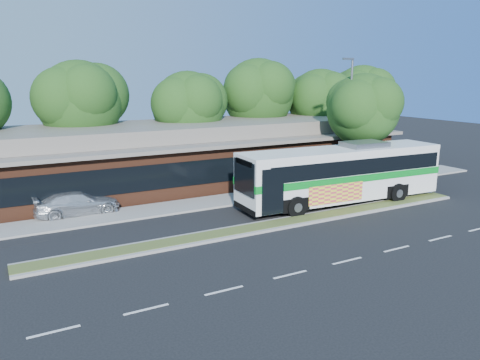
{
  "coord_description": "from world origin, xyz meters",
  "views": [
    {
      "loc": [
        -13.25,
        -19.48,
        7.87
      ],
      "look_at": [
        -0.63,
        3.55,
        2.0
      ],
      "focal_mm": 35.0,
      "sensor_mm": 36.0,
      "label": 1
    }
  ],
  "objects": [
    {
      "name": "ground",
      "position": [
        0.0,
        0.0,
        0.0
      ],
      "size": [
        120.0,
        120.0,
        0.0
      ],
      "primitive_type": "plane",
      "color": "black",
      "rests_on": "ground"
    },
    {
      "name": "median_strip",
      "position": [
        0.0,
        0.6,
        0.07
      ],
      "size": [
        26.0,
        1.1,
        0.15
      ],
      "primitive_type": "cube",
      "color": "#485423",
      "rests_on": "ground"
    },
    {
      "name": "sidewalk",
      "position": [
        0.0,
        6.4,
        0.06
      ],
      "size": [
        44.0,
        2.6,
        0.12
      ],
      "primitive_type": "cube",
      "color": "gray",
      "rests_on": "ground"
    },
    {
      "name": "plaza_building",
      "position": [
        0.0,
        12.99,
        2.13
      ],
      "size": [
        33.2,
        11.2,
        4.45
      ],
      "color": "#572C1B",
      "rests_on": "ground"
    },
    {
      "name": "lamp_post",
      "position": [
        9.56,
        6.0,
        4.9
      ],
      "size": [
        0.93,
        0.18,
        9.07
      ],
      "color": "slate",
      "rests_on": "ground"
    },
    {
      "name": "tree_bg_b",
      "position": [
        -6.57,
        16.14,
        6.14
      ],
      "size": [
        6.69,
        6.0,
        9.0
      ],
      "color": "black",
      "rests_on": "ground"
    },
    {
      "name": "tree_bg_c",
      "position": [
        1.4,
        15.13,
        5.59
      ],
      "size": [
        6.24,
        5.6,
        8.26
      ],
      "color": "black",
      "rests_on": "ground"
    },
    {
      "name": "tree_bg_d",
      "position": [
        8.45,
        16.15,
        6.42
      ],
      "size": [
        6.91,
        6.2,
        9.37
      ],
      "color": "black",
      "rests_on": "ground"
    },
    {
      "name": "tree_bg_e",
      "position": [
        14.42,
        15.14,
        5.74
      ],
      "size": [
        6.47,
        5.8,
        8.5
      ],
      "color": "black",
      "rests_on": "ground"
    },
    {
      "name": "tree_bg_f",
      "position": [
        20.43,
        16.14,
        6.06
      ],
      "size": [
        6.69,
        6.0,
        8.92
      ],
      "color": "black",
      "rests_on": "ground"
    },
    {
      "name": "transit_bus",
      "position": [
        6.06,
        2.48,
        2.12
      ],
      "size": [
        13.7,
        3.71,
        3.81
      ],
      "rotation": [
        0.0,
        0.0,
        -0.06
      ],
      "color": "white",
      "rests_on": "ground"
    },
    {
      "name": "sedan",
      "position": [
        -9.0,
        7.8,
        0.69
      ],
      "size": [
        4.78,
        1.96,
        1.38
      ],
      "primitive_type": "imported",
      "rotation": [
        0.0,
        0.0,
        1.57
      ],
      "color": "silver",
      "rests_on": "ground"
    },
    {
      "name": "sidewalk_tree",
      "position": [
        11.38,
        6.33,
        5.57
      ],
      "size": [
        5.84,
        5.24,
        8.07
      ],
      "color": "black",
      "rests_on": "ground"
    }
  ]
}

